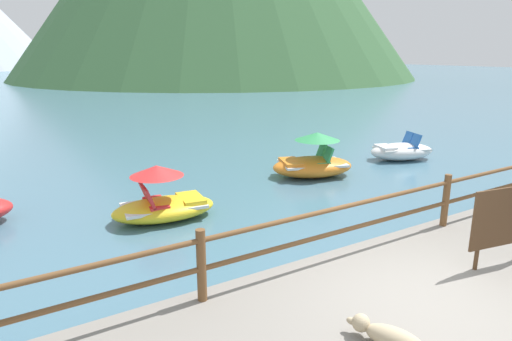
# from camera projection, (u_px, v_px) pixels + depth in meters

# --- Properties ---
(ground_plane) EXTENTS (200.00, 200.00, 0.00)m
(ground_plane) POSITION_uv_depth(u_px,v_px,m) (38.00, 93.00, 38.56)
(ground_plane) COLOR #477084
(dock_railing) EXTENTS (23.92, 0.12, 0.95)m
(dock_railing) POSITION_uv_depth(u_px,v_px,m) (346.00, 221.00, 6.70)
(dock_railing) COLOR brown
(dock_railing) RESTS_ON promenade_dock
(sign_board) EXTENTS (1.17, 0.25, 1.19)m
(sign_board) POSITION_uv_depth(u_px,v_px,m) (503.00, 218.00, 6.39)
(sign_board) COLOR silver
(sign_board) RESTS_ON promenade_dock
(dog_resting) EXTENTS (0.51, 1.04, 0.26)m
(dog_resting) POSITION_uv_depth(u_px,v_px,m) (388.00, 336.00, 4.72)
(dog_resting) COLOR tan
(dog_resting) RESTS_ON promenade_dock
(pedal_boat_0) EXTENTS (2.60, 2.01, 1.26)m
(pedal_boat_0) POSITION_uv_depth(u_px,v_px,m) (313.00, 162.00, 12.62)
(pedal_boat_0) COLOR orange
(pedal_boat_0) RESTS_ON ground
(pedal_boat_1) EXTENTS (2.37, 1.72, 0.88)m
(pedal_boat_1) POSITION_uv_depth(u_px,v_px,m) (401.00, 151.00, 14.60)
(pedal_boat_1) COLOR white
(pedal_boat_1) RESTS_ON ground
(pedal_boat_4) EXTENTS (2.28, 1.41, 1.18)m
(pedal_boat_4) POSITION_uv_depth(u_px,v_px,m) (163.00, 202.00, 9.37)
(pedal_boat_4) COLOR yellow
(pedal_boat_4) RESTS_ON ground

